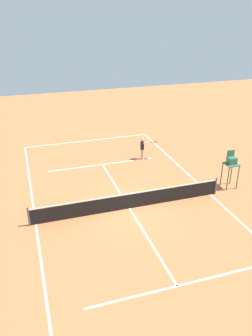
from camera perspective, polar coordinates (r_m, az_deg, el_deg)
ground_plane at (r=19.27m, az=0.59°, el=-6.75°), size 60.00×60.00×0.00m
court_lines at (r=19.27m, az=0.59°, el=-6.74°), size 10.37×22.58×0.01m
tennis_net at (r=19.01m, az=0.59°, el=-5.49°), size 10.97×0.10×1.07m
player_serving at (r=25.01m, az=2.85°, el=3.59°), size 1.26×0.54×1.66m
tennis_ball at (r=24.04m, az=8.46°, el=-0.07°), size 0.07×0.07×0.07m
umpire_chair at (r=21.73m, az=17.16°, el=0.74°), size 0.80×0.80×2.41m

